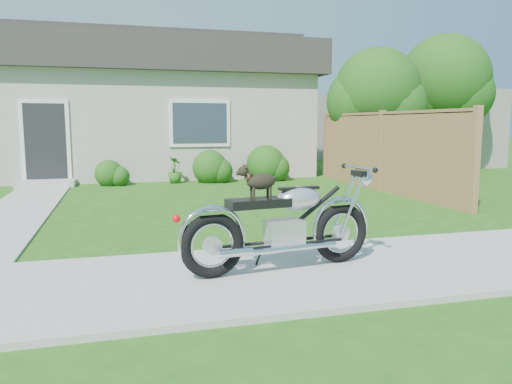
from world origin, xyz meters
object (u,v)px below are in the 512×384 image
(potted_plant_right, at_px, (175,170))
(tree_far, at_px, (449,84))
(fence, at_px, (381,151))
(house, at_px, (107,106))
(motorcycle_with_dog, at_px, (284,223))
(tree_near, at_px, (382,95))

(potted_plant_right, bearing_deg, tree_far, 6.77)
(fence, relative_size, tree_far, 1.47)
(house, xyz_separation_m, motorcycle_with_dog, (1.96, -11.94, -1.62))
(tree_far, distance_m, potted_plant_right, 9.57)
(tree_far, xyz_separation_m, motorcycle_with_dog, (-8.96, -9.59, -2.35))
(house, distance_m, tree_far, 11.19)
(house, relative_size, potted_plant_right, 17.49)
(tree_far, height_order, motorcycle_with_dog, tree_far)
(fence, xyz_separation_m, tree_far, (4.61, 3.89, 1.95))
(tree_near, bearing_deg, potted_plant_right, 174.72)
(tree_far, bearing_deg, motorcycle_with_dog, -133.06)
(tree_near, bearing_deg, tree_far, 25.75)
(tree_near, distance_m, motorcycle_with_dog, 9.90)
(fence, bearing_deg, tree_near, 61.20)
(house, xyz_separation_m, potted_plant_right, (1.75, -3.44, -1.80))
(tree_far, bearing_deg, tree_near, -154.25)
(fence, bearing_deg, tree_far, 40.13)
(house, height_order, tree_near, house)
(tree_near, bearing_deg, fence, -118.80)
(fence, bearing_deg, potted_plant_right, 148.43)
(house, height_order, motorcycle_with_dog, house)
(motorcycle_with_dog, bearing_deg, potted_plant_right, 84.01)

